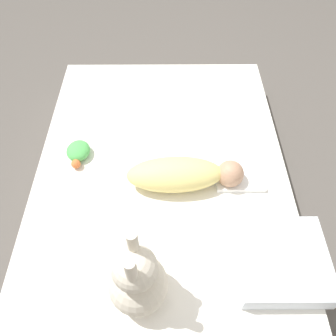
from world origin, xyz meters
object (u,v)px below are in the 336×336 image
(swaddled_baby, at_px, (183,174))
(turtle_plush, at_px, (78,152))
(pillow, at_px, (281,261))
(bunny_plush, at_px, (137,280))

(swaddled_baby, xyz_separation_m, turtle_plush, (-0.15, -0.46, -0.04))
(pillow, distance_m, bunny_plush, 0.50)
(swaddled_baby, bearing_deg, turtle_plush, 159.79)
(pillow, distance_m, turtle_plush, 0.94)
(swaddled_baby, height_order, bunny_plush, bunny_plush)
(bunny_plush, bearing_deg, turtle_plush, -153.40)
(turtle_plush, bearing_deg, swaddled_baby, 71.70)
(pillow, relative_size, bunny_plush, 0.82)
(swaddled_baby, height_order, turtle_plush, swaddled_baby)
(bunny_plush, distance_m, turtle_plush, 0.68)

